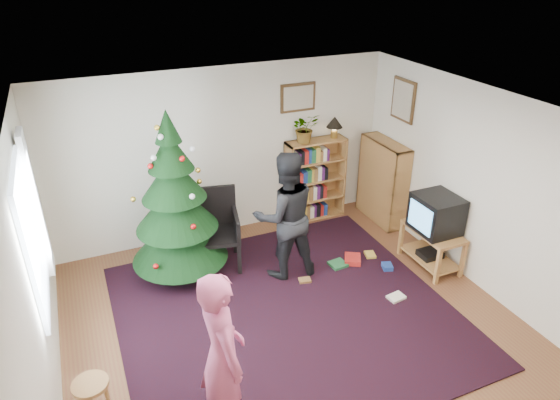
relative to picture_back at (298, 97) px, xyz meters
name	(u,v)px	position (x,y,z in m)	size (l,w,h in m)	color
floor	(297,329)	(-1.15, -2.48, -1.95)	(5.00, 5.00, 0.00)	brown
ceiling	(301,119)	(-1.15, -2.48, 0.55)	(5.00, 5.00, 0.00)	white
wall_back	(224,153)	(-1.15, 0.02, -0.70)	(5.00, 0.02, 2.50)	silver
wall_left	(34,296)	(-3.65, -2.48, -0.70)	(0.02, 5.00, 2.50)	silver
wall_right	(486,193)	(1.35, -2.48, -0.70)	(0.02, 5.00, 2.50)	silver
rug	(286,313)	(-1.15, -2.17, -1.94)	(3.80, 3.60, 0.02)	black
window_pane	(32,237)	(-3.62, -1.88, -0.45)	(0.04, 1.20, 1.40)	silver
curtain	(36,204)	(-3.58, -1.18, -0.45)	(0.06, 0.35, 1.60)	silver
picture_back	(298,97)	(0.00, 0.00, 0.00)	(0.55, 0.03, 0.42)	#4C3319
picture_right	(403,100)	(1.33, -0.73, 0.00)	(0.03, 0.50, 0.60)	#4C3319
christmas_tree	(176,210)	(-2.08, -0.84, -1.01)	(1.24, 1.24, 2.25)	#3F2816
bookshelf_back	(315,179)	(0.26, -0.14, -1.29)	(0.95, 0.30, 1.30)	#A06F39
bookshelf_right	(383,180)	(1.19, -0.62, -1.29)	(0.30, 0.95, 1.30)	#A06F39
tv_stand	(431,245)	(1.07, -2.01, -1.63)	(0.47, 0.84, 0.55)	#A06F39
crt_tv	(436,214)	(1.07, -2.01, -1.15)	(0.52, 0.57, 0.49)	black
armchair	(214,225)	(-1.59, -0.76, -1.37)	(0.70, 0.71, 1.07)	black
stool	(92,393)	(-3.35, -2.91, -1.54)	(0.32, 0.32, 0.53)	#A06F39
person_standing	(222,355)	(-2.27, -3.35, -1.13)	(0.60, 0.39, 1.65)	#AF466D
person_by_chair	(285,216)	(-0.82, -1.39, -1.09)	(0.84, 0.65, 1.73)	black
potted_plant	(305,128)	(0.06, -0.14, -0.43)	(0.40, 0.34, 0.44)	gray
table_lamp	(335,123)	(0.56, -0.14, -0.43)	(0.25, 0.25, 0.33)	#A57F33
floor_clutter	(358,270)	(0.08, -1.78, -1.91)	(1.35, 1.14, 0.08)	#A51E19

